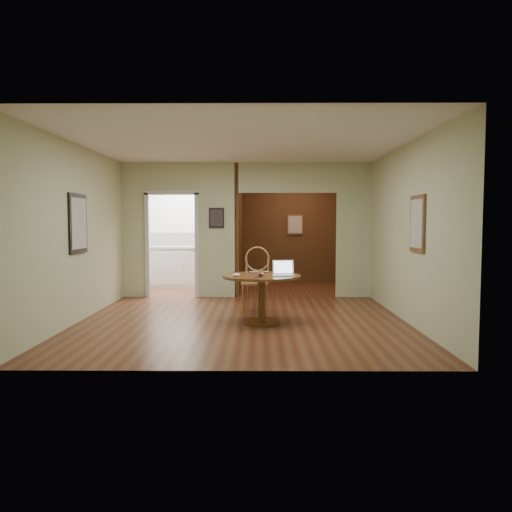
{
  "coord_description": "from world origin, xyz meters",
  "views": [
    {
      "loc": [
        0.27,
        -7.52,
        1.53
      ],
      "look_at": [
        0.21,
        -0.2,
        1.02
      ],
      "focal_mm": 35.0,
      "sensor_mm": 36.0,
      "label": 1
    }
  ],
  "objects_px": {
    "open_laptop": "(283,271)",
    "dining_table": "(261,288)",
    "chair": "(256,276)",
    "closed_laptop": "(260,272)"
  },
  "relations": [
    {
      "from": "dining_table",
      "to": "chair",
      "type": "xyz_separation_m",
      "value": [
        -0.09,
        0.96,
        0.07
      ]
    },
    {
      "from": "closed_laptop",
      "to": "open_laptop",
      "type": "bearing_deg",
      "value": -59.19
    },
    {
      "from": "dining_table",
      "to": "chair",
      "type": "relative_size",
      "value": 1.06
    },
    {
      "from": "chair",
      "to": "closed_laptop",
      "type": "xyz_separation_m",
      "value": [
        0.06,
        -0.68,
        0.13
      ]
    },
    {
      "from": "open_laptop",
      "to": "dining_table",
      "type": "bearing_deg",
      "value": 162.45
    },
    {
      "from": "dining_table",
      "to": "chair",
      "type": "height_order",
      "value": "chair"
    },
    {
      "from": "open_laptop",
      "to": "closed_laptop",
      "type": "xyz_separation_m",
      "value": [
        -0.35,
        0.34,
        -0.05
      ]
    },
    {
      "from": "dining_table",
      "to": "closed_laptop",
      "type": "distance_m",
      "value": 0.35
    },
    {
      "from": "open_laptop",
      "to": "closed_laptop",
      "type": "distance_m",
      "value": 0.49
    },
    {
      "from": "chair",
      "to": "closed_laptop",
      "type": "relative_size",
      "value": 3.76
    }
  ]
}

